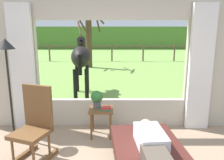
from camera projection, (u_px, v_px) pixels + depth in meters
back_wall_with_window at (112, 65)px, 4.33m from camera, size 5.20×0.12×2.55m
curtain_panel_left at (23, 69)px, 4.21m from camera, size 0.44×0.10×2.40m
curtain_panel_right at (201, 69)px, 4.20m from camera, size 0.44×0.10×2.40m
outdoor_pasture_lawn at (112, 59)px, 15.25m from camera, size 36.00×21.68×0.02m
distant_hill_ridge at (112, 38)px, 24.60m from camera, size 36.00×2.00×2.40m
reclining_person at (153, 147)px, 2.69m from camera, size 0.39×1.44×0.22m
rocking_chair at (35, 124)px, 3.29m from camera, size 0.67×0.80×1.12m
side_table at (102, 114)px, 4.04m from camera, size 0.44×0.44×0.52m
potted_plant at (97, 98)px, 4.04m from camera, size 0.22×0.22×0.32m
book_stack at (106, 109)px, 3.95m from camera, size 0.20×0.15×0.06m
floor_lamp_left at (7, 59)px, 3.76m from camera, size 0.32×0.32×1.78m
horse at (81, 57)px, 6.54m from camera, size 0.67×1.82×1.73m
pasture_tree at (89, 39)px, 11.50m from camera, size 1.49×1.35×3.19m
pasture_fence_line at (112, 50)px, 14.12m from camera, size 16.10×0.10×1.10m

